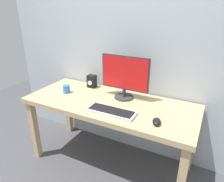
# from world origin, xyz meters

# --- Properties ---
(ground_plane) EXTENTS (6.00, 6.00, 0.00)m
(ground_plane) POSITION_xyz_m (0.00, 0.00, 0.00)
(ground_plane) COLOR #4C4C51
(wall_back) EXTENTS (3.11, 0.04, 3.00)m
(wall_back) POSITION_xyz_m (0.00, 0.39, 1.50)
(wall_back) COLOR #B2BCC6
(wall_back) RESTS_ON ground_plane
(desk) EXTENTS (1.70, 0.71, 0.75)m
(desk) POSITION_xyz_m (0.00, 0.00, 0.66)
(desk) COLOR tan
(desk) RESTS_ON ground_plane
(monitor) EXTENTS (0.50, 0.20, 0.44)m
(monitor) POSITION_xyz_m (0.09, 0.16, 0.98)
(monitor) COLOR #333338
(monitor) RESTS_ON desk
(keyboard_primary) EXTENTS (0.45, 0.16, 0.03)m
(keyboard_primary) POSITION_xyz_m (0.12, -0.19, 0.76)
(keyboard_primary) COLOR silver
(keyboard_primary) RESTS_ON desk
(mouse) EXTENTS (0.10, 0.12, 0.04)m
(mouse) POSITION_xyz_m (0.53, -0.19, 0.77)
(mouse) COLOR black
(mouse) RESTS_ON desk
(audio_controller) EXTENTS (0.09, 0.09, 0.14)m
(audio_controller) POSITION_xyz_m (-0.37, 0.25, 0.82)
(audio_controller) COLOR black
(audio_controller) RESTS_ON desk
(coffee_mug) EXTENTS (0.08, 0.08, 0.09)m
(coffee_mug) POSITION_xyz_m (-0.52, -0.02, 0.79)
(coffee_mug) COLOR #337FD8
(coffee_mug) RESTS_ON desk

